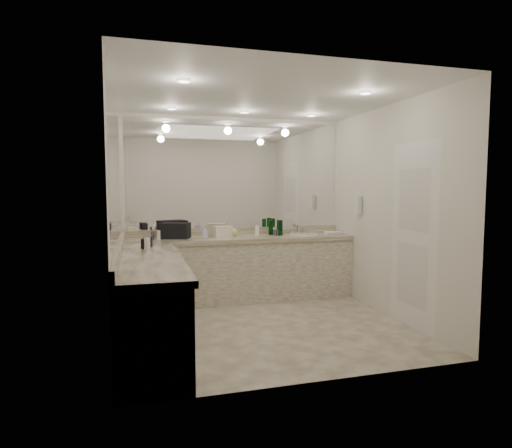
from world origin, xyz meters
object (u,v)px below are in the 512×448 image
object	(u,v)px
hand_towel	(333,233)
soap_bottle_c	(234,231)
sink	(303,235)
wall_phone	(358,205)
soap_bottle_b	(205,232)
soap_bottle_a	(180,232)
cream_cosmetic_case	(222,231)
black_toiletry_bag	(175,230)

from	to	relation	value
hand_towel	soap_bottle_c	distance (m)	1.49
sink	hand_towel	size ratio (longest dim) A/B	1.97
wall_phone	soap_bottle_b	size ratio (longest dim) A/B	1.43
wall_phone	soap_bottle_c	world-z (taller)	wall_phone
sink	wall_phone	size ratio (longest dim) A/B	1.83
soap_bottle_a	soap_bottle_c	bearing A→B (deg)	5.04
cream_cosmetic_case	soap_bottle_a	xyz separation A→B (m)	(-0.59, -0.07, 0.02)
wall_phone	sink	bearing A→B (deg)	140.43
black_toiletry_bag	soap_bottle_a	distance (m)	0.10
soap_bottle_b	soap_bottle_c	world-z (taller)	soap_bottle_b
sink	soap_bottle_b	world-z (taller)	soap_bottle_b
cream_cosmetic_case	soap_bottle_a	size ratio (longest dim) A/B	1.36
wall_phone	hand_towel	distance (m)	0.64
hand_towel	soap_bottle_b	distance (m)	1.92
cream_cosmetic_case	sink	bearing A→B (deg)	-17.33
wall_phone	hand_towel	bearing A→B (deg)	108.39
cream_cosmetic_case	black_toiletry_bag	bearing A→B (deg)	164.89
wall_phone	cream_cosmetic_case	size ratio (longest dim) A/B	0.91
soap_bottle_c	hand_towel	bearing A→B (deg)	-3.84
soap_bottle_c	cream_cosmetic_case	bearing A→B (deg)	179.54
sink	cream_cosmetic_case	distance (m)	1.20
wall_phone	soap_bottle_b	bearing A→B (deg)	167.83
black_toiletry_bag	soap_bottle_a	bearing A→B (deg)	-47.38
black_toiletry_bag	cream_cosmetic_case	distance (m)	0.66
soap_bottle_a	wall_phone	bearing A→B (deg)	-11.48
sink	wall_phone	bearing A→B (deg)	-39.57
wall_phone	black_toiletry_bag	bearing A→B (deg)	167.22
black_toiletry_bag	soap_bottle_a	world-z (taller)	black_toiletry_bag
sink	soap_bottle_a	bearing A→B (deg)	-179.56
cream_cosmetic_case	wall_phone	bearing A→B (deg)	-31.82
wall_phone	black_toiletry_bag	distance (m)	2.55
wall_phone	black_toiletry_bag	size ratio (longest dim) A/B	0.62
black_toiletry_bag	soap_bottle_b	xyz separation A→B (m)	(0.39, -0.11, -0.03)
cream_cosmetic_case	soap_bottle_b	size ratio (longest dim) A/B	1.57
cream_cosmetic_case	soap_bottle_a	world-z (taller)	soap_bottle_a
sink	black_toiletry_bag	xyz separation A→B (m)	(-1.86, 0.06, 0.12)
sink	wall_phone	distance (m)	0.91
black_toiletry_bag	hand_towel	bearing A→B (deg)	-2.61
wall_phone	soap_bottle_a	distance (m)	2.47
soap_bottle_b	black_toiletry_bag	bearing A→B (deg)	164.07
sink	black_toiletry_bag	world-z (taller)	black_toiletry_bag
soap_bottle_a	cream_cosmetic_case	bearing A→B (deg)	6.55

